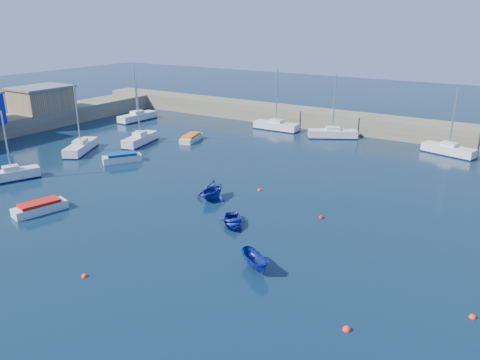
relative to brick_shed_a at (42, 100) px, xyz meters
The scene contains 22 objects.
ground 48.55m from the brick_shed_a, 29.74° to the right, with size 220.00×220.00×0.00m, color #0C2135.
back_wall 47.50m from the brick_shed_a, 27.65° to the left, with size 96.00×4.50×2.60m, color #706855.
left_quay 6.66m from the brick_shed_a, 90.00° to the right, with size 6.00×62.00×2.40m, color #706855.
brick_shed_a is the anchor object (origin of this frame).
sailboat_1 26.93m from the brick_shed_a, 43.06° to the right, with size 3.45×5.55×7.28m.
sailboat_2 18.65m from the brick_shed_a, 22.95° to the right, with size 4.99×6.97×9.06m.
sailboat_3 20.73m from the brick_shed_a, ahead, with size 3.20×6.66×8.58m.
sailboat_4 14.56m from the brick_shed_a, 48.13° to the left, with size 2.26×7.07×9.20m.
sailboat_5 36.14m from the brick_shed_a, 27.79° to the left, with size 6.87×2.00×9.03m.
sailboat_6 44.25m from the brick_shed_a, 22.17° to the left, with size 6.80×4.90×8.87m.
sailboat_7 58.52m from the brick_shed_a, 16.16° to the left, with size 6.54×3.41×8.38m.
motorboat_0 36.91m from the brick_shed_a, 36.80° to the right, with size 2.58×4.67×0.99m.
motorboat_1 25.75m from the brick_shed_a, 16.95° to the right, with size 3.74×4.47×1.07m.
motorboat_2 25.82m from the brick_shed_a, 10.58° to the left, with size 2.69×4.78×0.93m.
dinghy_center 47.69m from the brick_shed_a, 18.73° to the right, with size 2.37×3.32×0.69m, color navy.
dinghy_left 41.91m from the brick_shed_a, 15.84° to the right, with size 3.01×3.49×1.84m, color navy.
dinghy_right 54.28m from the brick_shed_a, 22.09° to the right, with size 1.16×3.08×1.19m, color navy.
buoy_0 49.53m from the brick_shed_a, 33.39° to the right, with size 0.42×0.42×0.42m, color #FE330D.
buoy_1 51.71m from the brick_shed_a, 11.24° to the right, with size 0.44×0.44×0.44m, color #B90D18.
buoy_2 66.05m from the brick_shed_a, 16.21° to the right, with size 0.42×0.42×0.42m, color #FE330D.
buoy_3 43.60m from the brick_shed_a, ahead, with size 0.44×0.44×0.44m, color #FE330D.
buoy_5 62.34m from the brick_shed_a, 21.98° to the right, with size 0.48×0.48×0.48m, color #FE330D.
Camera 1 is at (22.17, -20.34, 16.06)m, focal length 35.00 mm.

